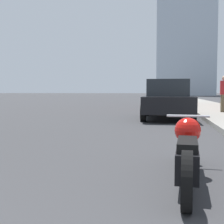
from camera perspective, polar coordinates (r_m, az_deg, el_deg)
sidewalk at (r=39.98m, az=13.81°, el=2.20°), size 3.02×240.00×0.15m
motorcycle at (r=3.98m, az=13.62°, el=-6.89°), size 0.62×2.54×0.76m
parked_car_black at (r=12.78m, az=10.06°, el=2.30°), size 2.02×4.56×1.56m
parked_car_red at (r=25.14m, az=10.65°, el=3.13°), size 1.87×4.02×1.70m
parked_car_silver at (r=37.76m, az=10.18°, el=3.36°), size 2.00×4.42×1.74m
parked_car_yellow at (r=50.60m, az=10.03°, el=3.39°), size 2.16×4.45×1.62m
pedestrian at (r=15.25m, az=19.85°, el=3.22°), size 0.36×0.23×1.68m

